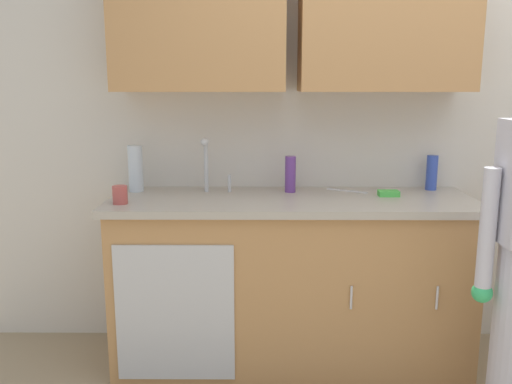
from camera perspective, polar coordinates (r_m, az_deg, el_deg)
The scene contains 10 objects.
kitchen_wall_with_uppers at distance 3.18m, azimuth 11.19°, elevation 10.05°, with size 4.80×0.44×2.70m.
counter_cabinet at distance 3.03m, azimuth 3.63°, elevation -9.67°, with size 1.90×0.62×0.90m.
countertop at distance 2.90m, azimuth 3.81°, elevation -0.96°, with size 1.96×0.66×0.04m, color #A8A093.
sink at distance 2.91m, azimuth -4.78°, elevation -0.81°, with size 0.50×0.36×0.35m.
bottle_water_short at distance 3.24m, azimuth 18.18°, elevation 1.97°, with size 0.06×0.06×0.20m, color #334CB2.
bottle_soap at distance 3.02m, azimuth 3.67°, elevation 1.90°, with size 0.06×0.06×0.20m, color #66388C.
bottle_dish_liquid at distance 3.10m, azimuth -12.68°, elevation 2.45°, with size 0.08×0.08×0.26m, color silver.
cup_by_sink at distance 2.82m, azimuth -14.26°, elevation -0.29°, with size 0.08×0.08×0.09m, color #B24C47.
knife_on_counter at distance 3.10m, azimuth 9.64°, elevation 0.15°, with size 0.24×0.02×0.01m, color silver.
sponge at distance 3.01m, azimuth 13.92°, elevation -0.14°, with size 0.11×0.07×0.03m, color #4CBF4C.
Camera 1 is at (-0.73, -2.12, 1.55)m, focal length 37.62 mm.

